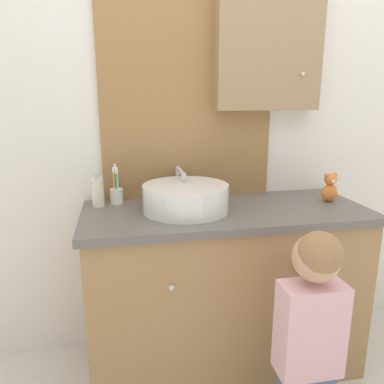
{
  "coord_description": "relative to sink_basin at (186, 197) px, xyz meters",
  "views": [
    {
      "loc": [
        -0.47,
        -1.24,
        1.3
      ],
      "look_at": [
        -0.17,
        0.28,
        0.91
      ],
      "focal_mm": 35.0,
      "sensor_mm": 36.0,
      "label": 1
    }
  ],
  "objects": [
    {
      "name": "sink_basin",
      "position": [
        0.0,
        0.0,
        0.0
      ],
      "size": [
        0.38,
        0.44,
        0.17
      ],
      "color": "white",
      "rests_on": "vanity_counter"
    },
    {
      "name": "teddy_bear",
      "position": [
        0.71,
        0.01,
        0.01
      ],
      "size": [
        0.08,
        0.07,
        0.14
      ],
      "color": "orange",
      "rests_on": "vanity_counter"
    },
    {
      "name": "wall_back",
      "position": [
        0.19,
        0.28,
        0.41
      ],
      "size": [
        3.2,
        0.18,
        2.5
      ],
      "color": "silver",
      "rests_on": "ground_plane"
    },
    {
      "name": "child_figure",
      "position": [
        0.36,
        -0.52,
        -0.36
      ],
      "size": [
        0.23,
        0.44,
        0.87
      ],
      "color": "slate",
      "rests_on": "ground_plane"
    },
    {
      "name": "soap_dispenser",
      "position": [
        -0.39,
        0.14,
        0.01
      ],
      "size": [
        0.06,
        0.06,
        0.17
      ],
      "color": "beige",
      "rests_on": "vanity_counter"
    },
    {
      "name": "toothbrush_holder",
      "position": [
        -0.3,
        0.18,
        -0.01
      ],
      "size": [
        0.06,
        0.06,
        0.19
      ],
      "color": "silver",
      "rests_on": "vanity_counter"
    },
    {
      "name": "vanity_counter",
      "position": [
        0.18,
        -0.01,
        -0.46
      ],
      "size": [
        1.29,
        0.54,
        0.81
      ],
      "color": "#A37A4C",
      "rests_on": "ground_plane"
    }
  ]
}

